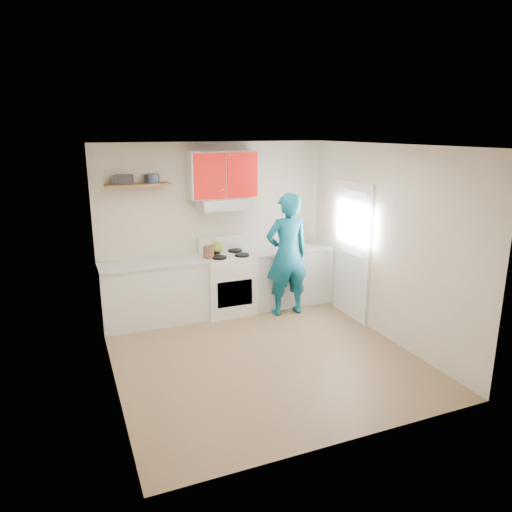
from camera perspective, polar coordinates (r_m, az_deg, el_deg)
name	(u,v)px	position (r m, az deg, el deg)	size (l,w,h in m)	color
floor	(262,355)	(6.19, 0.67, -11.73)	(3.80, 3.80, 0.00)	brown
ceiling	(262,145)	(5.53, 0.75, 13.12)	(3.60, 3.80, 0.04)	white
back_wall	(214,227)	(7.46, -5.03, 3.47)	(3.60, 0.04, 2.60)	beige
front_wall	(350,310)	(4.13, 11.16, -6.32)	(3.60, 0.04, 2.60)	beige
left_wall	(106,273)	(5.31, -17.49, -1.92)	(0.04, 3.80, 2.60)	beige
right_wall	(385,243)	(6.62, 15.21, 1.52)	(0.04, 3.80, 2.60)	beige
door	(353,251)	(7.22, 11.56, 0.59)	(0.05, 0.85, 2.05)	white
door_glass	(353,223)	(7.11, 11.55, 3.89)	(0.01, 0.55, 0.95)	white
counter_left	(154,293)	(7.17, -12.12, -4.34)	(1.52, 0.60, 0.90)	silver
counter_right	(287,276)	(7.81, 3.79, -2.41)	(1.32, 0.60, 0.90)	silver
stove	(228,283)	(7.41, -3.38, -3.31)	(0.76, 0.65, 0.92)	white
range_hood	(224,204)	(7.22, -3.81, 6.29)	(0.76, 0.44, 0.15)	silver
upper_cabinets	(223,175)	(7.22, -4.01, 9.69)	(1.02, 0.33, 0.70)	red
shelf	(138,185)	(6.95, -13.95, 8.26)	(0.90, 0.30, 0.04)	brown
books	(123,179)	(6.95, -15.62, 8.84)	(0.25, 0.18, 0.13)	#3C353A
tin	(152,178)	(7.00, -12.35, 9.07)	(0.21, 0.21, 0.13)	#333D4C
kettle	(217,248)	(7.38, -4.74, 1.02)	(0.20, 0.20, 0.17)	olive
crock	(209,253)	(7.11, -5.68, 0.38)	(0.16, 0.16, 0.20)	#513223
cutting_board	(276,250)	(7.63, 2.46, 0.76)	(0.32, 0.24, 0.02)	olive
silicone_mat	(316,247)	(7.86, 7.16, 1.04)	(0.33, 0.28, 0.01)	red
person	(287,255)	(7.21, 3.73, 0.16)	(0.69, 0.45, 1.88)	#0B536A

